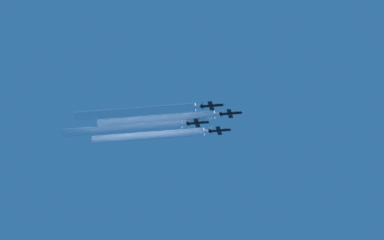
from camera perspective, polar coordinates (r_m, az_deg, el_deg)
name	(u,v)px	position (r m, az deg, el deg)	size (l,w,h in m)	color
jet_lead	(232,113)	(455.95, 1.99, 0.34)	(7.43, 10.82, 2.60)	black
jet_left_wingman	(221,130)	(464.71, 1.44, -0.52)	(7.43, 10.82, 2.60)	black
jet_right_wingman	(213,106)	(447.24, 1.05, 0.72)	(7.43, 10.82, 2.60)	black
jet_slot	(199,123)	(456.38, 0.34, -0.14)	(7.43, 10.82, 2.60)	black
smoke_trail_lead	(158,119)	(460.10, -1.70, 0.05)	(3.27, 49.69, 3.27)	white
smoke_trail_left_wingman	(150,136)	(469.05, -2.09, -0.78)	(3.27, 48.39, 3.27)	white
smoke_trail_right_wingman	(137,112)	(451.95, -2.74, 0.43)	(3.27, 50.47, 3.27)	white
smoke_trail_slot	(124,128)	(461.51, -3.40, -0.42)	(3.27, 50.94, 3.27)	white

